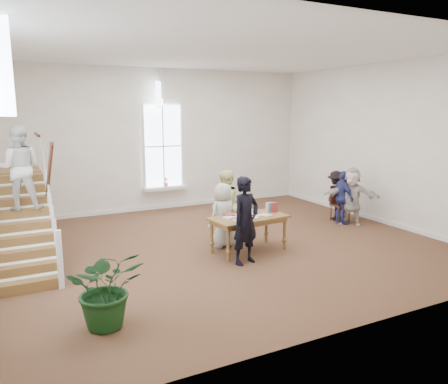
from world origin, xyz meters
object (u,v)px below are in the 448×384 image
person_yellow (225,205)px  police_officer (246,221)px  library_table (248,220)px  woman_cluster_a (343,198)px  floor_plant (107,288)px  side_chair (338,201)px  elderly_woman (223,215)px  woman_cluster_b (336,196)px  woman_cluster_c (352,196)px

person_yellow → police_officer: bearing=44.7°
library_table → woman_cluster_a: 3.73m
library_table → police_officer: (-0.44, -0.65, 0.19)m
woman_cluster_a → person_yellow: bearing=92.8°
floor_plant → side_chair: floor_plant is taller
side_chair → elderly_woman: bearing=-170.8°
person_yellow → library_table: bearing=59.7°
woman_cluster_b → side_chair: (0.00, -0.13, -0.15)m
side_chair → woman_cluster_a: bearing=-114.3°
woman_cluster_c → woman_cluster_b: bearing=137.4°
woman_cluster_c → police_officer: bearing=-114.5°
person_yellow → woman_cluster_b: size_ratio=1.20×
police_officer → person_yellow: (0.40, 1.75, -0.05)m
library_table → floor_plant: (-3.64, -2.11, -0.13)m
police_officer → person_yellow: 1.80m
person_yellow → floor_plant: bearing=9.3°
police_officer → elderly_woman: 1.27m
library_table → woman_cluster_c: 3.83m
elderly_woman → woman_cluster_b: (4.10, 0.78, -0.03)m
floor_plant → woman_cluster_b: bearing=25.2°
woman_cluster_a → floor_plant: bearing=118.2°
library_table → floor_plant: size_ratio=1.50×
person_yellow → woman_cluster_c: person_yellow is taller
woman_cluster_a → side_chair: bearing=-19.0°
woman_cluster_a → woman_cluster_b: bearing=-12.4°
woman_cluster_a → woman_cluster_b: (0.15, 0.45, -0.03)m
person_yellow → side_chair: bearing=149.8°
woman_cluster_c → floor_plant: 7.93m
woman_cluster_a → woman_cluster_c: woman_cluster_c is taller
library_table → side_chair: 3.96m
woman_cluster_c → woman_cluster_a: bearing=173.4°
person_yellow → woman_cluster_a: size_ratio=1.15×
library_table → police_officer: police_officer is taller
police_officer → woman_cluster_c: police_officer is taller
person_yellow → elderly_woman: bearing=26.6°
library_table → floor_plant: floor_plant is taller
woman_cluster_c → side_chair: woman_cluster_c is taller
floor_plant → side_chair: 8.13m
police_officer → side_chair: police_officer is taller
woman_cluster_b → floor_plant: woman_cluster_b is taller
library_table → woman_cluster_b: (3.76, 1.38, -0.01)m
library_table → elderly_woman: (-0.34, 0.60, 0.02)m
library_table → woman_cluster_b: woman_cluster_b is taller
woman_cluster_b → floor_plant: (-7.40, -3.49, -0.11)m
woman_cluster_c → library_table: bearing=-121.7°
police_officer → person_yellow: size_ratio=1.06×
elderly_woman → person_yellow: size_ratio=0.87×
woman_cluster_b → side_chair: 0.20m
elderly_woman → person_yellow: (0.30, 0.50, 0.11)m
police_officer → person_yellow: bearing=61.4°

